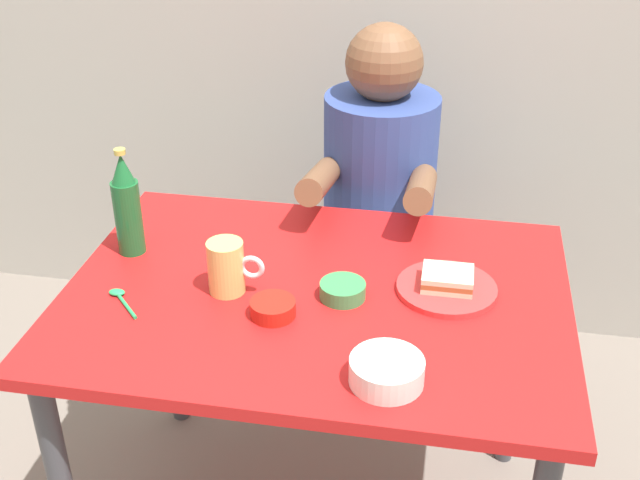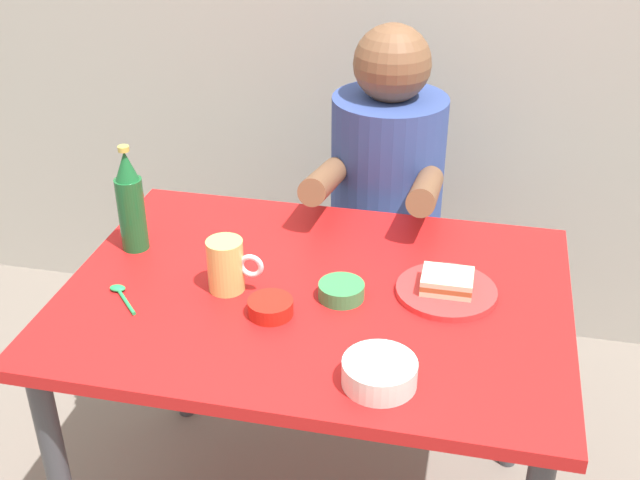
{
  "view_description": "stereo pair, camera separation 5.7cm",
  "coord_description": "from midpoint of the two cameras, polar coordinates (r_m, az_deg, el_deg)",
  "views": [
    {
      "loc": [
        0.27,
        -1.44,
        1.7
      ],
      "look_at": [
        0.0,
        0.05,
        0.84
      ],
      "focal_mm": 44.78,
      "sensor_mm": 36.0,
      "label": 1
    },
    {
      "loc": [
        0.33,
        -1.43,
        1.7
      ],
      "look_at": [
        0.0,
        0.05,
        0.84
      ],
      "focal_mm": 44.78,
      "sensor_mm": 36.0,
      "label": 2
    }
  ],
  "objects": [
    {
      "name": "sambal_bowl_red",
      "position": [
        1.67,
        -4.36,
        -4.85
      ],
      "size": [
        0.1,
        0.1,
        0.03
      ],
      "color": "#B21E14",
      "rests_on": "dining_table"
    },
    {
      "name": "spoon",
      "position": [
        1.78,
        -14.96,
        -4.0
      ],
      "size": [
        0.1,
        0.1,
        0.01
      ],
      "color": "#26A559",
      "rests_on": "dining_table"
    },
    {
      "name": "sandwich",
      "position": [
        1.75,
        8.19,
        -2.77
      ],
      "size": [
        0.11,
        0.09,
        0.04
      ],
      "color": "beige",
      "rests_on": "plate_orange"
    },
    {
      "name": "rice_bowl_white",
      "position": [
        1.49,
        3.69,
        -9.28
      ],
      "size": [
        0.14,
        0.14,
        0.05
      ],
      "color": "silver",
      "rests_on": "dining_table"
    },
    {
      "name": "beer_mug",
      "position": [
        1.73,
        -7.58,
        -1.94
      ],
      "size": [
        0.13,
        0.08,
        0.12
      ],
      "color": "#D1BC66",
      "rests_on": "dining_table"
    },
    {
      "name": "plate_orange",
      "position": [
        1.76,
        8.13,
        -3.45
      ],
      "size": [
        0.22,
        0.22,
        0.01
      ],
      "primitive_type": "cylinder",
      "color": "red",
      "rests_on": "dining_table"
    },
    {
      "name": "person_seated",
      "position": [
        2.27,
        3.57,
        5.21
      ],
      "size": [
        0.33,
        0.56,
        0.72
      ],
      "color": "#33478C",
      "rests_on": "stool"
    },
    {
      "name": "dining_table",
      "position": [
        1.8,
        -1.19,
        -6.13
      ],
      "size": [
        1.1,
        0.8,
        0.74
      ],
      "color": "red",
      "rests_on": "ground"
    },
    {
      "name": "stool",
      "position": [
        2.48,
        3.3,
        -3.49
      ],
      "size": [
        0.34,
        0.34,
        0.45
      ],
      "color": "#4C4C51",
      "rests_on": "ground"
    },
    {
      "name": "beer_bottle",
      "position": [
        1.9,
        -14.46,
        2.33
      ],
      "size": [
        0.06,
        0.06,
        0.26
      ],
      "color": "#19602D",
      "rests_on": "dining_table"
    },
    {
      "name": "dip_bowl_green",
      "position": [
        1.72,
        0.69,
        -3.58
      ],
      "size": [
        0.1,
        0.1,
        0.03
      ],
      "color": "#388C4C",
      "rests_on": "dining_table"
    }
  ]
}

